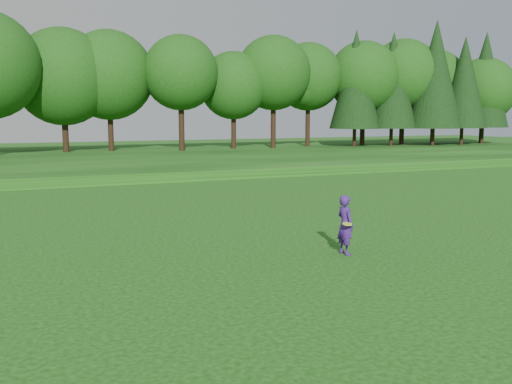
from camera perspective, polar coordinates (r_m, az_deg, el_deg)
name	(u,v)px	position (r m, az deg, el deg)	size (l,w,h in m)	color
ground	(268,274)	(14.07, 1.22, -8.23)	(140.00, 140.00, 0.00)	#0F3D0B
berm	(92,159)	(46.81, -16.07, 3.14)	(130.00, 30.00, 0.60)	#0F3D0B
walking_path	(124,183)	(33.04, -13.10, 0.91)	(130.00, 1.60, 0.04)	gray
treeline	(82,63)	(50.82, -16.97, 12.27)	(104.00, 7.00, 15.00)	#16430F
woman	(345,225)	(16.03, 8.91, -3.27)	(0.50, 0.79, 1.67)	#3E1A75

